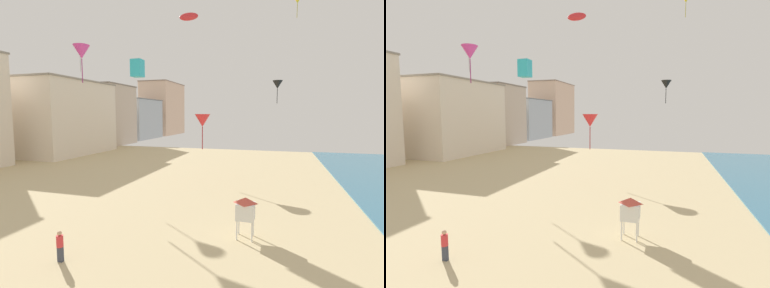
{
  "view_description": "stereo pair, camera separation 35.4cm",
  "coord_description": "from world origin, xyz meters",
  "views": [
    {
      "loc": [
        12.03,
        -1.19,
        7.55
      ],
      "look_at": [
        5.83,
        19.0,
        5.37
      ],
      "focal_mm": 26.6,
      "sensor_mm": 36.0,
      "label": 1
    },
    {
      "loc": [
        12.37,
        -1.09,
        7.55
      ],
      "look_at": [
        5.83,
        19.0,
        5.37
      ],
      "focal_mm": 26.6,
      "sensor_mm": 36.0,
      "label": 2
    }
  ],
  "objects": [
    {
      "name": "boardwalk_hotel_mid",
      "position": [
        -30.92,
        44.15,
        7.0
      ],
      "size": [
        18.03,
        18.71,
        13.98
      ],
      "color": "silver",
      "rests_on": "ground"
    },
    {
      "name": "boardwalk_hotel_far",
      "position": [
        -30.92,
        61.61,
        7.5
      ],
      "size": [
        12.51,
        13.06,
        14.98
      ],
      "color": "#C6B29E",
      "rests_on": "ground"
    },
    {
      "name": "boardwalk_hotel_distant",
      "position": [
        -30.92,
        79.88,
        6.18
      ],
      "size": [
        10.26,
        17.18,
        12.35
      ],
      "color": "#ADB7C1",
      "rests_on": "ground"
    },
    {
      "name": "boardwalk_hotel_furthest",
      "position": [
        -30.92,
        100.77,
        9.78
      ],
      "size": [
        10.8,
        20.6,
        19.55
      ],
      "color": "beige",
      "rests_on": "ground"
    },
    {
      "name": "kite_flyer",
      "position": [
        1.45,
        10.16,
        0.92
      ],
      "size": [
        0.34,
        0.34,
        1.64
      ],
      "rotation": [
        0.0,
        0.0,
        3.72
      ],
      "color": "#383D4C",
      "rests_on": "ground"
    },
    {
      "name": "lifeguard_stand",
      "position": [
        10.22,
        15.83,
        1.84
      ],
      "size": [
        1.1,
        1.1,
        2.55
      ],
      "rotation": [
        0.0,
        0.0,
        0.11
      ],
      "color": "white",
      "rests_on": "ground"
    },
    {
      "name": "kite_red_parafoil",
      "position": [
        1.41,
        32.11,
        19.09
      ],
      "size": [
        2.31,
        0.64,
        0.9
      ],
      "color": "red"
    },
    {
      "name": "kite_cyan_box",
      "position": [
        -1.63,
        24.8,
        12.15
      ],
      "size": [
        1.08,
        1.08,
        1.7
      ],
      "color": "#2DB7CC"
    },
    {
      "name": "kite_white_delta",
      "position": [
        -12.26,
        29.81,
        15.5
      ],
      "size": [
        1.34,
        1.34,
        3.05
      ],
      "color": "white"
    },
    {
      "name": "kite_red_delta",
      "position": [
        3.77,
        29.71,
        6.89
      ],
      "size": [
        1.75,
        1.75,
        3.97
      ],
      "color": "red"
    },
    {
      "name": "kite_black_delta",
      "position": [
        11.65,
        39.49,
        11.59
      ],
      "size": [
        1.36,
        1.36,
        3.08
      ],
      "color": "black"
    },
    {
      "name": "kite_magenta_delta",
      "position": [
        -8.34,
        25.05,
        14.2
      ],
      "size": [
        1.74,
        1.74,
        3.96
      ],
      "color": "#DB3D9E"
    }
  ]
}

